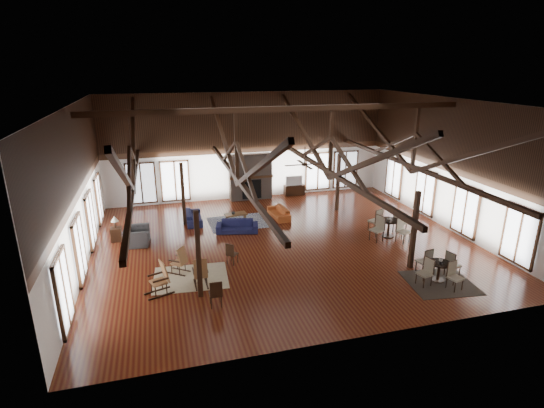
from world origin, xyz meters
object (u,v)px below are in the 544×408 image
object	(u,v)px
cafe_table_far	(389,225)
sofa_orange	(279,212)
tv_console	(294,190)
cafe_table_near	(439,268)
sofa_navy_front	(237,226)
coffee_table	(236,215)
sofa_navy_left	(194,217)
armchair	(137,236)

from	to	relation	value
cafe_table_far	sofa_orange	bearing A→B (deg)	137.60
cafe_table_far	tv_console	world-z (taller)	cafe_table_far
sofa_orange	cafe_table_near	xyz separation A→B (m)	(3.69, -7.88, 0.23)
sofa_orange	sofa_navy_front	bearing A→B (deg)	-63.64
coffee_table	cafe_table_far	world-z (taller)	cafe_table_far
sofa_navy_front	cafe_table_far	distance (m)	6.90
sofa_navy_front	sofa_orange	distance (m)	2.78
sofa_navy_left	sofa_orange	world-z (taller)	sofa_navy_left
sofa_orange	coffee_table	size ratio (longest dim) A/B	1.56
sofa_navy_front	coffee_table	xyz separation A→B (m)	(0.19, 1.38, 0.08)
cafe_table_near	tv_console	xyz separation A→B (m)	(-1.71, 11.43, -0.19)
sofa_orange	cafe_table_far	size ratio (longest dim) A/B	0.83
coffee_table	tv_console	xyz separation A→B (m)	(4.20, 3.55, -0.06)
sofa_navy_left	sofa_orange	bearing A→B (deg)	-94.34
sofa_navy_front	cafe_table_far	xyz separation A→B (m)	(6.49, -2.33, 0.27)
cafe_table_far	tv_console	size ratio (longest dim) A/B	1.80
sofa_navy_front	tv_console	distance (m)	6.61
cafe_table_near	cafe_table_far	xyz separation A→B (m)	(0.38, 4.16, 0.06)
sofa_navy_left	tv_console	xyz separation A→B (m)	(6.21, 3.10, 0.02)
sofa_navy_front	sofa_orange	xyz separation A→B (m)	(2.41, 1.39, -0.02)
coffee_table	cafe_table_near	bearing A→B (deg)	-59.25
coffee_table	cafe_table_far	bearing A→B (deg)	-36.67
sofa_navy_front	tv_console	world-z (taller)	tv_console
sofa_navy_front	sofa_orange	bearing A→B (deg)	42.78
sofa_orange	tv_console	distance (m)	4.06
sofa_navy_front	cafe_table_near	world-z (taller)	cafe_table_near
sofa_navy_front	cafe_table_far	bearing A→B (deg)	-6.89
coffee_table	armchair	world-z (taller)	armchair
sofa_orange	armchair	xyz separation A→B (m)	(-6.86, -1.63, 0.12)
sofa_navy_front	sofa_orange	world-z (taller)	sofa_navy_front
sofa_orange	tv_console	bearing A→B (deg)	147.27
coffee_table	tv_console	bearing A→B (deg)	34.06
coffee_table	cafe_table_far	xyz separation A→B (m)	(6.30, -3.71, 0.19)
sofa_navy_left	tv_console	bearing A→B (deg)	-61.79
sofa_navy_front	sofa_navy_left	world-z (taller)	sofa_navy_front
sofa_navy_left	tv_console	distance (m)	6.94
sofa_navy_front	armchair	world-z (taller)	armchair
sofa_navy_left	cafe_table_near	world-z (taller)	cafe_table_near
sofa_navy_front	cafe_table_far	size ratio (longest dim) A/B	0.89
cafe_table_far	armchair	bearing A→B (deg)	169.17
cafe_table_far	tv_console	bearing A→B (deg)	106.06
cafe_table_far	sofa_navy_left	bearing A→B (deg)	153.34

